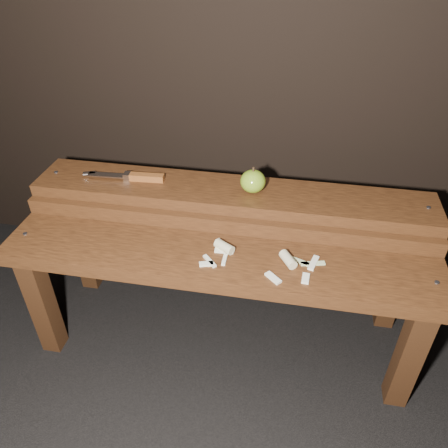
% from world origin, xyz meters
% --- Properties ---
extents(ground, '(60.00, 60.00, 0.00)m').
position_xyz_m(ground, '(0.00, 0.00, 0.00)').
color(ground, black).
extents(bench_front_tier, '(1.20, 0.20, 0.42)m').
position_xyz_m(bench_front_tier, '(0.00, -0.06, 0.35)').
color(bench_front_tier, black).
rests_on(bench_front_tier, ground).
extents(bench_rear_tier, '(1.20, 0.21, 0.50)m').
position_xyz_m(bench_rear_tier, '(0.00, 0.17, 0.41)').
color(bench_rear_tier, black).
rests_on(bench_rear_tier, ground).
extents(apple, '(0.07, 0.07, 0.08)m').
position_xyz_m(apple, '(0.07, 0.17, 0.53)').
color(apple, olive).
rests_on(apple, bench_rear_tier).
extents(knife, '(0.26, 0.04, 0.02)m').
position_xyz_m(knife, '(-0.29, 0.17, 0.51)').
color(knife, brown).
rests_on(knife, bench_rear_tier).
extents(apple_scraps, '(0.33, 0.16, 0.03)m').
position_xyz_m(apple_scraps, '(0.11, -0.04, 0.43)').
color(apple_scraps, beige).
rests_on(apple_scraps, bench_front_tier).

